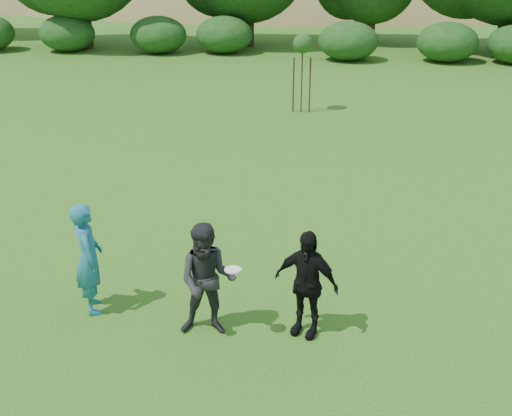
{
  "coord_description": "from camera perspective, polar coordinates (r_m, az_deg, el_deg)",
  "views": [
    {
      "loc": [
        1.58,
        -8.61,
        6.18
      ],
      "look_at": [
        0.0,
        3.0,
        1.1
      ],
      "focal_mm": 45.0,
      "sensor_mm": 36.0,
      "label": 1
    }
  ],
  "objects": [
    {
      "name": "ground",
      "position": [
        10.72,
        -2.21,
        -11.8
      ],
      "size": [
        120.0,
        120.0,
        0.0
      ],
      "primitive_type": "plane",
      "color": "#19470C",
      "rests_on": "ground"
    },
    {
      "name": "player_black",
      "position": [
        10.48,
        4.47,
        -6.69
      ],
      "size": [
        1.18,
        0.79,
        1.87
      ],
      "primitive_type": "imported",
      "rotation": [
        0.0,
        0.0,
        -0.33
      ],
      "color": "black",
      "rests_on": "ground"
    },
    {
      "name": "player_grey",
      "position": [
        10.46,
        -4.35,
        -6.44
      ],
      "size": [
        1.03,
        0.84,
        1.97
      ],
      "primitive_type": "imported",
      "rotation": [
        0.0,
        0.0,
        0.1
      ],
      "color": "#232325",
      "rests_on": "ground"
    },
    {
      "name": "frisbee",
      "position": [
        10.08,
        -2.06,
        -5.5
      ],
      "size": [
        0.27,
        0.27,
        0.04
      ],
      "color": "white",
      "rests_on": "ground"
    },
    {
      "name": "player_teal",
      "position": [
        11.41,
        -14.66,
        -4.33
      ],
      "size": [
        0.77,
        0.88,
        2.02
      ],
      "primitive_type": "imported",
      "rotation": [
        0.0,
        0.0,
        2.05
      ],
      "color": "#1B617B",
      "rests_on": "ground"
    },
    {
      "name": "hillside",
      "position": [
        79.2,
        6.1,
        10.07
      ],
      "size": [
        150.0,
        72.0,
        52.0
      ],
      "color": "olive",
      "rests_on": "ground"
    },
    {
      "name": "sapling",
      "position": [
        23.58,
        4.18,
        14.2
      ],
      "size": [
        0.7,
        0.7,
        2.85
      ],
      "color": "#351F14",
      "rests_on": "ground"
    }
  ]
}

